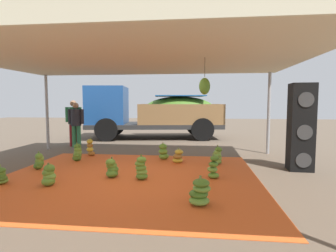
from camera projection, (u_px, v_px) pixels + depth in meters
The scene contains 19 objects.
ground_plane at pixel (151, 153), 9.03m from camera, with size 40.00×40.00×0.00m, color brown.
tarp_orange at pixel (128, 177), 6.06m from camera, with size 5.71×5.10×0.01m, color #E05B23.
tent_canopy at pixel (126, 58), 5.75m from camera, with size 8.00×7.00×2.69m.
banana_bunch_0 at pixel (178, 157), 7.49m from camera, with size 0.31×0.32×0.42m.
banana_bunch_1 at pixel (90, 148), 8.49m from camera, with size 0.34×0.31×0.57m.
banana_bunch_2 at pixel (39, 161), 6.78m from camera, with size 0.33×0.33×0.45m.
banana_bunch_3 at pixel (218, 156), 7.33m from camera, with size 0.32×0.35×0.52m.
banana_bunch_4 at pixel (49, 175), 5.45m from camera, with size 0.34×0.34×0.46m.
banana_bunch_5 at pixel (213, 168), 5.96m from camera, with size 0.33×0.35×0.56m.
banana_bunch_6 at pixel (112, 168), 6.05m from camera, with size 0.36×0.42×0.45m.
banana_bunch_7 at pixel (163, 152), 7.96m from camera, with size 0.37×0.37×0.49m.
banana_bunch_8 at pixel (77, 153), 7.73m from camera, with size 0.34×0.33×0.53m.
banana_bunch_9 at pixel (200, 192), 4.43m from camera, with size 0.46×0.45×0.48m.
banana_bunch_10 at pixel (141, 169), 5.88m from camera, with size 0.33×0.33×0.55m.
banana_bunch_11 at pixel (0, 176), 5.52m from camera, with size 0.38×0.39×0.41m.
cargo_truck_main at pixel (152, 112), 12.78m from camera, with size 6.40×3.14×2.40m.
worker_0 at pixel (74, 120), 10.34m from camera, with size 0.64×0.39×1.75m.
worker_1 at pixel (76, 121), 10.10m from camera, with size 0.61×0.37×1.67m.
speaker_stack at pixel (301, 127), 6.64m from camera, with size 0.57×0.53×2.13m.
Camera 1 is at (1.55, -5.80, 1.66)m, focal length 29.10 mm.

